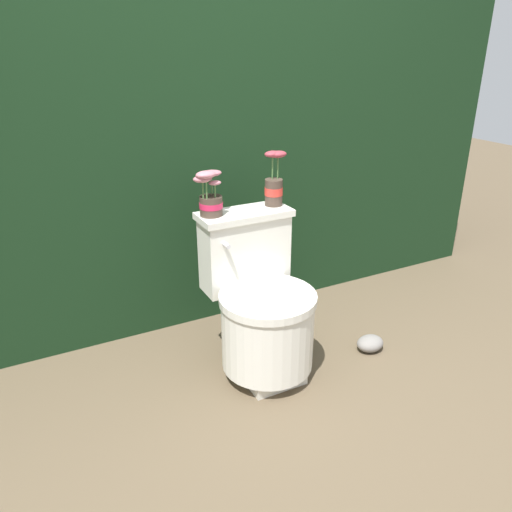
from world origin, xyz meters
name	(u,v)px	position (x,y,z in m)	size (l,w,h in m)	color
ground_plane	(254,375)	(0.00, 0.00, 0.00)	(12.00, 12.00, 0.00)	brown
hedge_backdrop	(169,154)	(0.00, 1.07, 0.84)	(3.87, 0.95, 1.68)	black
toilet	(261,309)	(0.06, 0.04, 0.31)	(0.43, 0.54, 0.74)	silver
potted_plant_left	(210,196)	(-0.10, 0.22, 0.82)	(0.15, 0.12, 0.21)	#47382D
potted_plant_midleft	(274,184)	(0.22, 0.23, 0.84)	(0.11, 0.08, 0.25)	#47382D
garden_stone	(370,343)	(0.62, -0.08, 0.04)	(0.14, 0.11, 0.08)	gray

